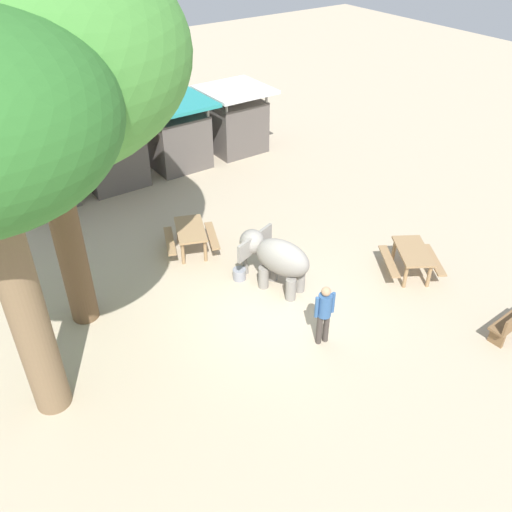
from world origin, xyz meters
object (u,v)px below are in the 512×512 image
at_px(picnic_table_near, 412,256).
at_px(market_stall_orange, 111,154).
at_px(elephant, 275,257).
at_px(market_stall_white, 236,123).
at_px(person_handler, 324,311).
at_px(shade_tree_main, 26,59).
at_px(picnic_table_far, 191,234).
at_px(market_stall_teal, 177,138).
at_px(feed_bucket, 239,274).
at_px(market_stall_blue, 37,173).

bearing_deg(picnic_table_near, market_stall_orange, 56.65).
bearing_deg(elephant, market_stall_white, -45.48).
relative_size(elephant, person_handler, 1.32).
bearing_deg(market_stall_white, picnic_table_near, -93.86).
bearing_deg(shade_tree_main, market_stall_orange, 61.33).
bearing_deg(elephant, person_handler, 152.40).
xyz_separation_m(shade_tree_main, market_stall_orange, (3.51, 6.43, -5.15)).
bearing_deg(person_handler, picnic_table_far, 18.54).
height_order(picnic_table_near, market_stall_white, market_stall_white).
relative_size(market_stall_teal, feed_bucket, 7.00).
bearing_deg(person_handler, shade_tree_main, 57.69).
bearing_deg(picnic_table_near, person_handler, 132.05).
xyz_separation_m(elephant, picnic_table_near, (3.41, -1.70, -0.36)).
bearing_deg(market_stall_white, market_stall_teal, 180.00).
bearing_deg(market_stall_blue, picnic_table_far, -63.21).
xyz_separation_m(elephant, shade_tree_main, (-4.64, 1.71, 5.34)).
height_order(picnic_table_far, market_stall_teal, market_stall_teal).
bearing_deg(market_stall_orange, market_stall_teal, 0.00).
bearing_deg(picnic_table_near, market_stall_blue, 67.85).
bearing_deg(market_stall_teal, shade_tree_main, -133.57).
relative_size(person_handler, feed_bucket, 4.50).
height_order(picnic_table_near, market_stall_orange, market_stall_orange).
relative_size(elephant, picnic_table_far, 1.10).
relative_size(elephant, picnic_table_near, 1.04).
distance_m(person_handler, picnic_table_far, 5.18).
xyz_separation_m(market_stall_teal, market_stall_white, (2.60, 0.00, 0.00)).
bearing_deg(market_stall_teal, picnic_table_far, -114.75).
bearing_deg(market_stall_white, feed_bucket, -122.57).
distance_m(picnic_table_near, market_stall_orange, 10.84).
relative_size(picnic_table_far, market_stall_orange, 0.77).
xyz_separation_m(picnic_table_far, market_stall_blue, (-2.72, 5.38, 0.55)).
relative_size(shade_tree_main, market_stall_white, 3.40).
xyz_separation_m(elephant, picnic_table_far, (-1.01, 2.75, -0.36)).
relative_size(person_handler, market_stall_blue, 0.64).
relative_size(picnic_table_near, market_stall_orange, 0.82).
distance_m(market_stall_teal, feed_bucket, 7.69).
bearing_deg(person_handler, market_stall_orange, 15.54).
xyz_separation_m(person_handler, market_stall_white, (4.44, 10.51, 0.19)).
xyz_separation_m(shade_tree_main, market_stall_teal, (6.11, 6.43, -5.15)).
relative_size(market_stall_blue, market_stall_white, 1.00).
bearing_deg(market_stall_teal, picnic_table_near, -78.86).
height_order(market_stall_orange, market_stall_teal, same).
xyz_separation_m(market_stall_orange, market_stall_teal, (2.60, 0.00, 0.00)).
height_order(market_stall_orange, market_stall_white, same).
height_order(elephant, person_handler, person_handler).
height_order(picnic_table_far, feed_bucket, picnic_table_far).
height_order(elephant, market_stall_white, market_stall_white).
bearing_deg(person_handler, picnic_table_near, -68.43).
relative_size(market_stall_orange, market_stall_teal, 1.00).
xyz_separation_m(elephant, feed_bucket, (-0.61, 0.80, -0.79)).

